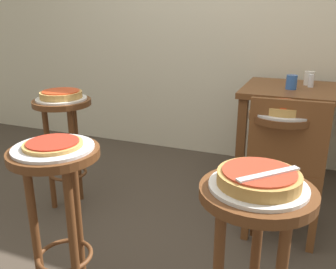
# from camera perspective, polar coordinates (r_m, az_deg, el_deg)

# --- Properties ---
(ground_plane) EXTENTS (6.00, 6.00, 0.00)m
(ground_plane) POSITION_cam_1_polar(r_m,az_deg,el_deg) (2.12, -3.69, -17.88)
(ground_plane) COLOR #42382D
(stool_foreground) EXTENTS (0.36, 0.36, 0.75)m
(stool_foreground) POSITION_cam_1_polar(r_m,az_deg,el_deg) (1.26, 13.26, -16.66)
(stool_foreground) COLOR #5B3319
(stool_foreground) RESTS_ON ground_plane
(serving_plate_foreground) EXTENTS (0.30, 0.30, 0.01)m
(serving_plate_foreground) POSITION_cam_1_polar(r_m,az_deg,el_deg) (1.15, 14.04, -7.94)
(serving_plate_foreground) COLOR silver
(serving_plate_foreground) RESTS_ON stool_foreground
(pizza_foreground) EXTENTS (0.25, 0.25, 0.05)m
(pizza_foreground) POSITION_cam_1_polar(r_m,az_deg,el_deg) (1.14, 14.15, -6.65)
(pizza_foreground) COLOR #B78442
(pizza_foreground) RESTS_ON serving_plate_foreground
(stool_middle) EXTENTS (0.36, 0.36, 0.75)m
(stool_middle) POSITION_cam_1_polar(r_m,az_deg,el_deg) (1.58, -16.92, -9.26)
(stool_middle) COLOR #5B3319
(stool_middle) RESTS_ON ground_plane
(serving_plate_middle) EXTENTS (0.32, 0.32, 0.01)m
(serving_plate_middle) POSITION_cam_1_polar(r_m,az_deg,el_deg) (1.50, -17.66, -2.01)
(serving_plate_middle) COLOR silver
(serving_plate_middle) RESTS_ON stool_middle
(pizza_middle) EXTENTS (0.23, 0.23, 0.02)m
(pizza_middle) POSITION_cam_1_polar(r_m,az_deg,el_deg) (1.49, -17.72, -1.44)
(pizza_middle) COLOR tan
(pizza_middle) RESTS_ON serving_plate_middle
(stool_leftside) EXTENTS (0.36, 0.36, 0.75)m
(stool_leftside) POSITION_cam_1_polar(r_m,az_deg,el_deg) (2.41, -16.03, 0.52)
(stool_leftside) COLOR #5B3319
(stool_leftside) RESTS_ON ground_plane
(serving_plate_leftside) EXTENTS (0.31, 0.31, 0.01)m
(serving_plate_leftside) POSITION_cam_1_polar(r_m,az_deg,el_deg) (2.36, -16.48, 5.43)
(serving_plate_leftside) COLOR silver
(serving_plate_leftside) RESTS_ON stool_leftside
(pizza_leftside) EXTENTS (0.26, 0.26, 0.05)m
(pizza_leftside) POSITION_cam_1_polar(r_m,az_deg,el_deg) (2.36, -16.55, 6.10)
(pizza_leftside) COLOR tan
(pizza_leftside) RESTS_ON serving_plate_leftside
(stool_rear) EXTENTS (0.36, 0.36, 0.75)m
(stool_rear) POSITION_cam_1_polar(r_m,az_deg,el_deg) (2.10, 17.15, -2.23)
(stool_rear) COLOR #5B3319
(stool_rear) RESTS_ON ground_plane
(serving_plate_rear) EXTENTS (0.34, 0.34, 0.01)m
(serving_plate_rear) POSITION_cam_1_polar(r_m,az_deg,el_deg) (2.04, 17.70, 3.36)
(serving_plate_rear) COLOR silver
(serving_plate_rear) RESTS_ON stool_rear
(pizza_rear) EXTENTS (0.27, 0.27, 0.05)m
(pizza_rear) POSITION_cam_1_polar(r_m,az_deg,el_deg) (2.04, 17.78, 4.13)
(pizza_rear) COLOR tan
(pizza_rear) RESTS_ON serving_plate_rear
(dining_table) EXTENTS (0.90, 0.71, 0.76)m
(dining_table) POSITION_cam_1_polar(r_m,az_deg,el_deg) (2.78, 21.07, 4.17)
(dining_table) COLOR brown
(dining_table) RESTS_ON ground_plane
(cup_near_edge) EXTENTS (0.07, 0.07, 0.10)m
(cup_near_edge) POSITION_cam_1_polar(r_m,az_deg,el_deg) (2.67, 18.93, 7.83)
(cup_near_edge) COLOR #3360B2
(cup_near_edge) RESTS_ON dining_table
(cup_far_edge) EXTENTS (0.07, 0.07, 0.10)m
(cup_far_edge) POSITION_cam_1_polar(r_m,az_deg,el_deg) (2.88, 21.41, 8.28)
(cup_far_edge) COLOR silver
(cup_far_edge) RESTS_ON dining_table
(condiment_shaker) EXTENTS (0.04, 0.04, 0.09)m
(condiment_shaker) POSITION_cam_1_polar(r_m,az_deg,el_deg) (2.80, 21.68, 7.88)
(condiment_shaker) COLOR white
(condiment_shaker) RESTS_ON dining_table
(wooden_chair) EXTENTS (0.42, 0.42, 0.85)m
(wooden_chair) POSITION_cam_1_polar(r_m,az_deg,el_deg) (2.14, 18.00, -4.18)
(wooden_chair) COLOR brown
(wooden_chair) RESTS_ON ground_plane
(pizza_server_knife) EXTENTS (0.17, 0.18, 0.01)m
(pizza_server_knife) POSITION_cam_1_polar(r_m,az_deg,el_deg) (1.11, 15.64, -6.02)
(pizza_server_knife) COLOR silver
(pizza_server_knife) RESTS_ON pizza_foreground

